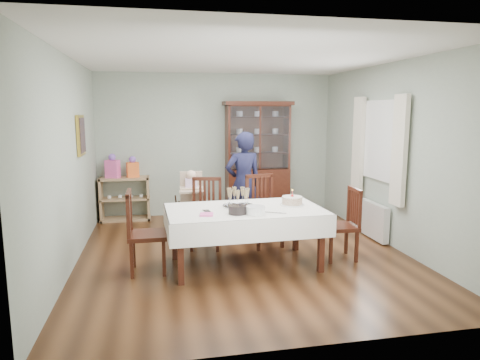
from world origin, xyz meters
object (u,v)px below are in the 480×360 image
object	(u,v)px
dining_table	(245,237)
china_cabinet	(257,157)
champagne_tray	(238,201)
chair_far_right	(264,225)
chair_end_right	(340,238)
woman	(243,183)
chair_end_left	(146,248)
gift_bag_pink	(113,167)
birthday_cake	(292,201)
gift_bag_orange	(133,168)
chair_far_left	(206,227)
high_chair	(192,211)
sideboard	(125,199)

from	to	relation	value
dining_table	china_cabinet	distance (m)	2.94
champagne_tray	dining_table	bearing A→B (deg)	-59.59
dining_table	chair_far_right	distance (m)	0.92
china_cabinet	champagne_tray	distance (m)	2.78
champagne_tray	china_cabinet	bearing A→B (deg)	71.37
china_cabinet	chair_end_right	xyz separation A→B (m)	(0.52, -2.72, -0.83)
dining_table	chair_end_right	bearing A→B (deg)	0.47
chair_far_right	woman	bearing A→B (deg)	95.07
chair_end_left	gift_bag_pink	xyz separation A→B (m)	(-0.63, 2.72, 0.69)
birthday_cake	dining_table	bearing A→B (deg)	-173.45
china_cabinet	gift_bag_pink	size ratio (longest dim) A/B	4.95
gift_bag_pink	chair_end_left	bearing A→B (deg)	-77.03
china_cabinet	gift_bag_orange	size ratio (longest dim) A/B	5.61
chair_end_right	chair_far_left	bearing A→B (deg)	-112.95
champagne_tray	chair_end_right	bearing A→B (deg)	-4.04
china_cabinet	chair_end_right	distance (m)	2.89
chair_end_left	gift_bag_orange	size ratio (longest dim) A/B	2.66
chair_far_right	gift_bag_orange	distance (m)	2.86
birthday_cake	chair_far_left	bearing A→B (deg)	143.74
chair_far_left	high_chair	world-z (taller)	high_chair
sideboard	gift_bag_orange	size ratio (longest dim) A/B	2.32
china_cabinet	birthday_cake	size ratio (longest dim) A/B	7.00
chair_far_left	gift_bag_orange	distance (m)	2.28
china_cabinet	gift_bag_orange	bearing A→B (deg)	179.96
champagne_tray	gift_bag_pink	xyz separation A→B (m)	(-1.81, 2.62, 0.16)
chair_far_left	birthday_cake	world-z (taller)	chair_far_left
china_cabinet	dining_table	bearing A→B (deg)	-106.70
chair_far_left	chair_far_right	distance (m)	0.87
dining_table	high_chair	size ratio (longest dim) A/B	1.89
sideboard	woman	xyz separation A→B (m)	(1.96, -1.30, 0.44)
dining_table	china_cabinet	xyz separation A→B (m)	(0.82, 2.73, 0.74)
gift_bag_orange	champagne_tray	bearing A→B (deg)	-60.95
chair_far_left	sideboard	bearing A→B (deg)	136.83
dining_table	chair_end_right	size ratio (longest dim) A/B	2.10
sideboard	chair_end_right	size ratio (longest dim) A/B	0.93
chair_end_right	champagne_tray	bearing A→B (deg)	-91.11
sideboard	champagne_tray	size ratio (longest dim) A/B	2.21
dining_table	woman	world-z (taller)	woman
chair_far_right	chair_end_right	world-z (taller)	chair_far_right
chair_far_left	woman	xyz separation A→B (m)	(0.68, 0.59, 0.53)
dining_table	gift_bag_orange	bearing A→B (deg)	119.11
champagne_tray	gift_bag_pink	size ratio (longest dim) A/B	0.93
sideboard	birthday_cake	world-z (taller)	birthday_cake
dining_table	chair_far_left	distance (m)	0.95
dining_table	chair_end_left	size ratio (longest dim) A/B	1.97
champagne_tray	gift_bag_pink	bearing A→B (deg)	124.64
sideboard	gift_bag_orange	xyz separation A→B (m)	(0.16, -0.02, 0.57)
chair_far_right	woman	xyz separation A→B (m)	(-0.19, 0.66, 0.52)
china_cabinet	sideboard	size ratio (longest dim) A/B	2.42
dining_table	chair_end_right	distance (m)	1.34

